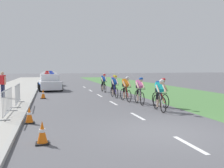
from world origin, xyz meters
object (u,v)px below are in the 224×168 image
(cyclist_fourth, at_px, (126,88))
(cyclist_seventh, at_px, (104,83))
(police_car_nearest, at_px, (49,83))
(traffic_cone_mid, at_px, (43,94))
(cyclist_lead, at_px, (160,95))
(cyclist_third, at_px, (139,90))
(police_car_second, at_px, (49,79))
(traffic_cone_near, at_px, (42,133))
(spectator_middle, at_px, (3,83))
(traffic_cone_far, at_px, (29,115))
(crowd_barrier_front, at_px, (7,102))
(cyclist_fifth, at_px, (114,86))
(cyclist_second, at_px, (160,92))
(cyclist_sixth, at_px, (114,85))
(crowd_barrier_middle, at_px, (18,95))
(police_car_third, at_px, (49,77))

(cyclist_fourth, height_order, cyclist_seventh, same)
(cyclist_fourth, bearing_deg, police_car_nearest, 116.78)
(traffic_cone_mid, bearing_deg, cyclist_lead, -48.90)
(cyclist_third, distance_m, police_car_second, 17.34)
(traffic_cone_near, relative_size, spectator_middle, 0.38)
(traffic_cone_far, bearing_deg, traffic_cone_mid, 87.20)
(cyclist_lead, relative_size, traffic_cone_mid, 2.69)
(police_car_second, xyz_separation_m, traffic_cone_near, (-0.28, -22.81, -0.37))
(crowd_barrier_front, bearing_deg, cyclist_lead, -0.40)
(cyclist_fifth, height_order, spectator_middle, spectator_middle)
(crowd_barrier_front, bearing_deg, traffic_cone_mid, 78.27)
(police_car_nearest, xyz_separation_m, traffic_cone_near, (-0.28, -16.41, -0.37))
(cyclist_second, relative_size, cyclist_fifth, 1.00)
(cyclist_sixth, bearing_deg, traffic_cone_mid, -169.60)
(police_car_nearest, xyz_separation_m, traffic_cone_far, (-0.80, -13.71, -0.37))
(crowd_barrier_middle, height_order, traffic_cone_mid, crowd_barrier_middle)
(cyclist_third, height_order, spectator_middle, spectator_middle)
(police_car_second, height_order, traffic_cone_near, police_car_second)
(cyclist_seventh, xyz_separation_m, crowd_barrier_front, (-6.12, -9.48, -0.14))
(police_car_second, distance_m, traffic_cone_mid, 12.73)
(police_car_nearest, relative_size, traffic_cone_near, 7.07)
(crowd_barrier_front, distance_m, spectator_middle, 6.68)
(cyclist_lead, relative_size, police_car_second, 0.38)
(cyclist_third, distance_m, crowd_barrier_front, 6.96)
(cyclist_lead, xyz_separation_m, police_car_third, (-4.99, 25.34, -0.11))
(cyclist_sixth, height_order, crowd_barrier_front, cyclist_sixth)
(cyclist_lead, bearing_deg, police_car_second, 104.76)
(traffic_cone_far, bearing_deg, cyclist_third, 31.45)
(cyclist_second, height_order, crowd_barrier_middle, cyclist_second)
(cyclist_third, height_order, police_car_third, police_car_third)
(cyclist_sixth, relative_size, police_car_nearest, 0.38)
(cyclist_fourth, relative_size, police_car_nearest, 0.38)
(traffic_cone_mid, bearing_deg, cyclist_second, -40.43)
(cyclist_lead, distance_m, crowd_barrier_front, 6.72)
(cyclist_third, relative_size, police_car_third, 0.39)
(cyclist_second, distance_m, police_car_nearest, 12.73)
(police_car_nearest, xyz_separation_m, spectator_middle, (-2.98, -5.97, 0.40))
(crowd_barrier_middle, bearing_deg, cyclist_fifth, 24.45)
(cyclist_third, xyz_separation_m, police_car_third, (-4.86, 23.03, -0.11))
(cyclist_sixth, bearing_deg, cyclist_fifth, -103.52)
(crowd_barrier_middle, bearing_deg, cyclist_lead, -24.28)
(police_car_nearest, xyz_separation_m, police_car_third, (-0.00, 12.79, 0.00))
(cyclist_sixth, bearing_deg, crowd_barrier_front, -131.87)
(crowd_barrier_front, xyz_separation_m, crowd_barrier_middle, (0.07, 2.95, 0.00))
(cyclist_fourth, relative_size, crowd_barrier_front, 0.74)
(police_car_third, xyz_separation_m, traffic_cone_near, (-0.28, -29.20, -0.37))
(crowd_barrier_middle, bearing_deg, police_car_nearest, 80.15)
(traffic_cone_far, bearing_deg, cyclist_second, 19.55)
(cyclist_third, distance_m, traffic_cone_far, 6.65)
(cyclist_fifth, xyz_separation_m, police_car_second, (-4.31, 13.24, -0.11))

